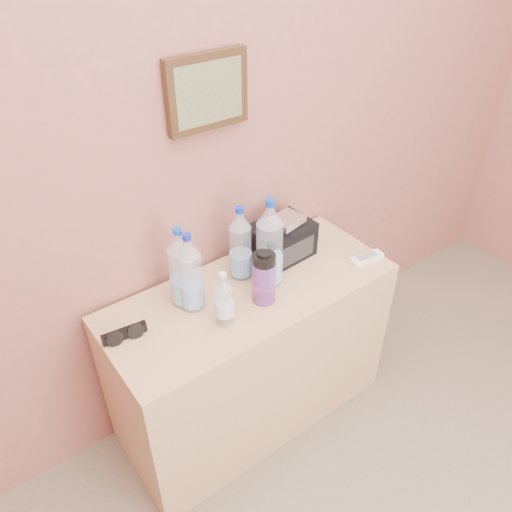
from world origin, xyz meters
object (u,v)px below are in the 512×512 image
(pet_large_d, at_px, (269,247))
(ac_remote, at_px, (366,258))
(pet_large_a, at_px, (191,276))
(dresser, at_px, (251,355))
(nalgene_bottle, at_px, (264,277))
(pet_large_c, at_px, (240,247))
(sunglasses, at_px, (124,333))
(foil_packet, at_px, (287,220))
(toiletry_bag, at_px, (281,238))
(pet_large_b, at_px, (182,271))
(pet_small, at_px, (224,302))

(pet_large_d, xyz_separation_m, ac_remote, (0.40, -0.13, -0.15))
(pet_large_a, bearing_deg, dresser, -14.37)
(pet_large_d, bearing_deg, ac_remote, -17.87)
(pet_large_a, xyz_separation_m, nalgene_bottle, (0.22, -0.13, -0.03))
(nalgene_bottle, bearing_deg, ac_remote, -6.69)
(pet_large_c, distance_m, sunglasses, 0.53)
(pet_large_d, bearing_deg, pet_large_a, 170.03)
(sunglasses, bearing_deg, dresser, 0.88)
(pet_large_d, relative_size, foil_packet, 2.94)
(pet_large_c, relative_size, pet_large_d, 0.85)
(nalgene_bottle, bearing_deg, dresser, 95.42)
(sunglasses, bearing_deg, toiletry_bag, 11.51)
(dresser, height_order, pet_large_b, pet_large_b)
(pet_small, xyz_separation_m, ac_remote, (0.67, -0.04, -0.09))
(pet_large_d, height_order, toiletry_bag, pet_large_d)
(pet_large_a, xyz_separation_m, toiletry_bag, (0.45, 0.05, -0.05))
(pet_large_b, xyz_separation_m, nalgene_bottle, (0.24, -0.17, -0.04))
(pet_large_b, relative_size, pet_small, 1.48)
(pet_large_b, distance_m, sunglasses, 0.29)
(foil_packet, bearing_deg, pet_large_d, -151.33)
(pet_large_c, height_order, toiletry_bag, pet_large_c)
(toiletry_bag, xyz_separation_m, foil_packet, (0.01, -0.02, 0.10))
(pet_large_c, bearing_deg, ac_remote, -25.92)
(pet_large_a, relative_size, sunglasses, 2.03)
(pet_large_a, height_order, pet_small, pet_large_a)
(pet_large_b, bearing_deg, pet_large_c, 1.01)
(pet_large_a, relative_size, pet_large_c, 1.02)
(sunglasses, bearing_deg, nalgene_bottle, -7.02)
(ac_remote, bearing_deg, pet_small, -175.16)
(nalgene_bottle, relative_size, ac_remote, 1.46)
(sunglasses, bearing_deg, pet_large_a, 7.53)
(pet_large_b, relative_size, pet_large_c, 1.05)
(nalgene_bottle, bearing_deg, pet_large_d, 42.03)
(dresser, xyz_separation_m, foil_packet, (0.24, 0.08, 0.54))
(foil_packet, bearing_deg, dresser, -160.64)
(ac_remote, bearing_deg, nalgene_bottle, -178.08)
(dresser, bearing_deg, toiletry_bag, 25.09)
(pet_large_a, relative_size, pet_small, 1.44)
(pet_large_b, relative_size, toiletry_bag, 1.29)
(pet_small, relative_size, sunglasses, 1.41)
(sunglasses, distance_m, toiletry_bag, 0.72)
(pet_large_a, distance_m, foil_packet, 0.46)
(pet_large_c, height_order, pet_large_d, pet_large_d)
(pet_large_d, bearing_deg, pet_large_c, 123.18)
(pet_large_b, bearing_deg, ac_remote, -17.10)
(pet_small, distance_m, sunglasses, 0.35)
(pet_large_a, bearing_deg, nalgene_bottle, -29.47)
(pet_large_b, xyz_separation_m, ac_remote, (0.72, -0.22, -0.13))
(foil_packet, bearing_deg, pet_large_a, -176.60)
(sunglasses, bearing_deg, foil_packet, 9.52)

